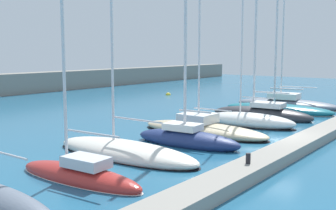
# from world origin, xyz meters

# --- Properties ---
(ground_plane) EXTENTS (120.00, 120.00, 0.00)m
(ground_plane) POSITION_xyz_m (0.00, 0.00, 0.00)
(ground_plane) COLOR #236084
(dock_pier) EXTENTS (34.72, 1.47, 0.54)m
(dock_pier) POSITION_xyz_m (0.00, -1.44, 0.27)
(dock_pier) COLOR gray
(dock_pier) RESTS_ON ground_plane
(sailboat_red_second) EXTENTS (2.00, 6.49, 13.50)m
(sailboat_red_second) POSITION_xyz_m (-11.08, 3.66, 0.31)
(sailboat_red_second) COLOR #B72D28
(sailboat_red_second) RESTS_ON ground_plane
(sailboat_ivory_third) EXTENTS (2.90, 8.83, 15.58)m
(sailboat_ivory_third) POSITION_xyz_m (-7.09, 4.96, 0.24)
(sailboat_ivory_third) COLOR silver
(sailboat_ivory_third) RESTS_ON ground_plane
(sailboat_navy_fourth) EXTENTS (2.44, 6.47, 12.08)m
(sailboat_navy_fourth) POSITION_xyz_m (-3.24, 3.86, 0.44)
(sailboat_navy_fourth) COLOR navy
(sailboat_navy_fourth) RESTS_ON ground_plane
(sailboat_sand_fifth) EXTENTS (2.99, 8.91, 15.92)m
(sailboat_sand_fifth) POSITION_xyz_m (-0.03, 4.88, 0.33)
(sailboat_sand_fifth) COLOR beige
(sailboat_sand_fifth) RESTS_ON ground_plane
(sailboat_white_sixth) EXTENTS (2.84, 6.76, 14.41)m
(sailboat_white_sixth) POSITION_xyz_m (4.26, 3.83, 0.39)
(sailboat_white_sixth) COLOR white
(sailboat_white_sixth) RESTS_ON ground_plane
(sailboat_charcoal_seventh) EXTENTS (3.06, 8.16, 15.93)m
(sailboat_charcoal_seventh) POSITION_xyz_m (7.94, 4.58, 0.41)
(sailboat_charcoal_seventh) COLOR #2D2D33
(sailboat_charcoal_seventh) RESTS_ON ground_plane
(sailboat_teal_eighth) EXTENTS (3.82, 9.59, 14.77)m
(sailboat_teal_eighth) POSITION_xyz_m (11.76, 4.83, 0.30)
(sailboat_teal_eighth) COLOR #19707F
(sailboat_teal_eighth) RESTS_ON ground_plane
(sailboat_slate_ninth) EXTENTS (4.06, 9.74, 19.99)m
(sailboat_slate_ninth) POSITION_xyz_m (15.04, 5.41, 0.38)
(sailboat_slate_ninth) COLOR slate
(sailboat_slate_ninth) RESTS_ON ground_plane
(mooring_buoy_yellow) EXTENTS (0.60, 0.60, 0.60)m
(mooring_buoy_yellow) POSITION_xyz_m (17.02, 20.72, 0.00)
(mooring_buoy_yellow) COLOR yellow
(mooring_buoy_yellow) RESTS_ON ground_plane
(dock_bollard) EXTENTS (0.20, 0.20, 0.44)m
(dock_bollard) POSITION_xyz_m (-6.42, -1.44, 0.76)
(dock_bollard) COLOR black
(dock_bollard) RESTS_ON dock_pier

